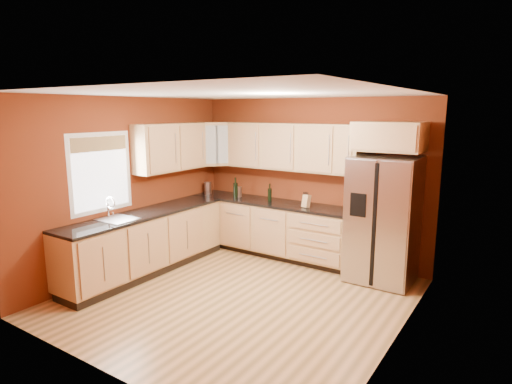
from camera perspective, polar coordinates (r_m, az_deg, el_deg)
floor at (r=5.75m, az=-2.36°, el=-13.87°), size 4.00×4.00×0.00m
ceiling at (r=5.23m, az=-2.59°, el=12.99°), size 4.00×4.00×0.00m
wall_back at (r=7.03m, az=7.09°, el=1.73°), size 4.00×0.04×2.60m
wall_front at (r=3.95m, az=-19.78°, el=-6.04°), size 4.00×0.04×2.60m
wall_left at (r=6.69m, az=-16.52°, el=0.89°), size 0.04×4.00×2.60m
wall_right at (r=4.50m, az=18.71°, el=-3.92°), size 0.04×4.00×2.60m
base_cabinets_back at (r=7.22m, az=1.94°, el=-4.95°), size 2.90×0.60×0.88m
base_cabinets_left at (r=6.67m, az=-14.44°, el=-6.65°), size 0.60×2.80×0.88m
countertop_back at (r=7.10m, az=1.92°, el=-1.40°), size 2.90×0.62×0.04m
countertop_left at (r=6.54m, az=-14.57°, el=-2.81°), size 0.62×2.80×0.04m
upper_cabinets_back at (r=6.94m, az=4.72°, el=6.02°), size 2.30×0.33×0.75m
upper_cabinets_left at (r=6.99m, az=-11.33°, el=5.88°), size 0.33×1.35×0.75m
corner_upper_cabinet at (r=7.59m, az=-5.40°, el=6.41°), size 0.67×0.67×0.75m
over_fridge_cabinet at (r=6.19m, az=17.35°, el=7.08°), size 0.92×0.60×0.40m
refrigerator at (r=6.29m, az=16.57°, el=-3.54°), size 0.90×0.75×1.78m
window at (r=6.33m, az=-19.97°, el=2.44°), size 0.03×0.90×1.00m
sink_faucet at (r=6.19m, az=-18.06°, el=-2.15°), size 0.50×0.42×0.30m
canister_left at (r=7.77m, az=-6.45°, el=0.55°), size 0.16×0.16×0.21m
canister_right at (r=7.44m, az=-2.33°, el=0.04°), size 0.14×0.14×0.18m
wine_bottle_a at (r=7.07m, az=1.84°, el=-0.06°), size 0.07×0.07×0.30m
wine_bottle_b at (r=7.37m, az=-2.76°, el=0.60°), size 0.08×0.08×0.35m
knife_block at (r=6.68m, az=6.72°, el=-1.20°), size 0.12×0.11×0.20m
soap_dispenser at (r=6.44m, az=11.98°, el=-1.76°), size 0.09×0.09×0.21m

